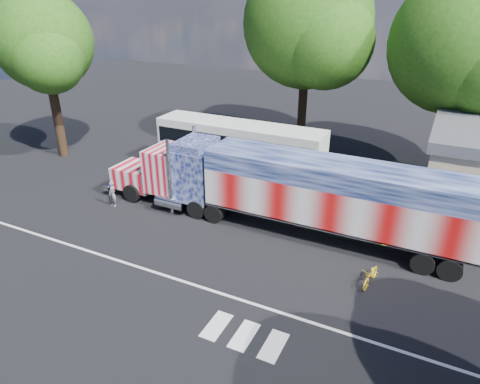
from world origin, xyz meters
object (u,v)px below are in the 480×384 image
at_px(woman, 112,194).
at_px(bicycle, 371,275).
at_px(tree_w_a, 44,42).
at_px(tree_n_mid, 309,24).
at_px(semi_truck, 288,189).
at_px(tree_ne_a, 463,45).
at_px(coach_bus, 239,147).

bearing_deg(woman, bicycle, 11.70).
height_order(woman, tree_w_a, tree_w_a).
bearing_deg(bicycle, tree_n_mid, 126.74).
bearing_deg(semi_truck, bicycle, -30.66).
xyz_separation_m(tree_n_mid, tree_ne_a, (10.65, -1.38, -0.83)).
relative_size(coach_bus, bicycle, 7.11).
xyz_separation_m(coach_bus, tree_n_mid, (2.22, 7.43, 7.76)).
distance_m(coach_bus, woman, 9.47).
distance_m(woman, tree_n_mid, 19.21).
relative_size(bicycle, tree_n_mid, 0.12).
bearing_deg(coach_bus, semi_truck, -46.37).
distance_m(coach_bus, tree_ne_a, 15.82).
distance_m(coach_bus, bicycle, 14.47).
relative_size(woman, tree_n_mid, 0.11).
xyz_separation_m(coach_bus, tree_w_a, (-13.87, -3.19, 6.71)).
bearing_deg(tree_w_a, coach_bus, 12.95).
xyz_separation_m(semi_truck, tree_ne_a, (6.95, 12.26, 6.42)).
distance_m(semi_truck, bicycle, 6.26).
xyz_separation_m(coach_bus, tree_ne_a, (12.87, 6.05, 6.93)).
distance_m(semi_truck, tree_n_mid, 15.88).
xyz_separation_m(semi_truck, tree_w_a, (-19.79, 3.01, 6.20)).
xyz_separation_m(woman, tree_w_a, (-9.42, 5.10, 7.75)).
relative_size(coach_bus, tree_ne_a, 0.91).
xyz_separation_m(tree_w_a, tree_ne_a, (26.74, 9.24, 0.21)).
bearing_deg(semi_truck, woman, -168.62).
distance_m(woman, bicycle, 15.53).
relative_size(coach_bus, tree_n_mid, 0.84).
bearing_deg(tree_ne_a, semi_truck, -119.57).
xyz_separation_m(semi_truck, bicycle, (5.13, -3.04, -1.90)).
distance_m(tree_w_a, tree_ne_a, 28.29).
height_order(bicycle, tree_ne_a, tree_ne_a).
relative_size(tree_w_a, tree_ne_a, 0.91).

